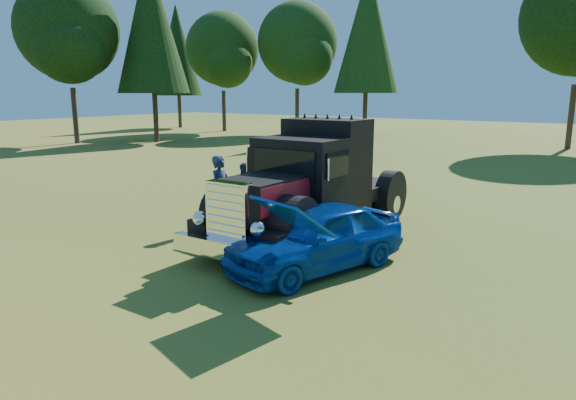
{
  "coord_description": "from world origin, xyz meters",
  "views": [
    {
      "loc": [
        7.93,
        -8.16,
        3.69
      ],
      "look_at": [
        1.37,
        1.38,
        1.24
      ],
      "focal_mm": 32.0,
      "sensor_mm": 36.0,
      "label": 1
    }
  ],
  "objects_px": {
    "hotrod_coupe": "(316,237)",
    "distant_teal_car": "(311,131)",
    "spectator_near": "(221,191)",
    "diamond_t_truck": "(309,189)",
    "spectator_far": "(247,191)"
  },
  "relations": [
    {
      "from": "hotrod_coupe",
      "to": "distant_teal_car",
      "type": "relative_size",
      "value": 1.1
    },
    {
      "from": "hotrod_coupe",
      "to": "spectator_near",
      "type": "distance_m",
      "value": 4.29
    },
    {
      "from": "spectator_near",
      "to": "hotrod_coupe",
      "type": "bearing_deg",
      "value": -116.87
    },
    {
      "from": "hotrod_coupe",
      "to": "diamond_t_truck",
      "type": "bearing_deg",
      "value": 126.28
    },
    {
      "from": "spectator_far",
      "to": "diamond_t_truck",
      "type": "bearing_deg",
      "value": -48.79
    },
    {
      "from": "spectator_near",
      "to": "spectator_far",
      "type": "xyz_separation_m",
      "value": [
        0.08,
        1.03,
        -0.16
      ]
    },
    {
      "from": "hotrod_coupe",
      "to": "spectator_far",
      "type": "height_order",
      "value": "hotrod_coupe"
    },
    {
      "from": "diamond_t_truck",
      "to": "spectator_far",
      "type": "relative_size",
      "value": 4.26
    },
    {
      "from": "spectator_near",
      "to": "spectator_far",
      "type": "relative_size",
      "value": 1.19
    },
    {
      "from": "diamond_t_truck",
      "to": "spectator_near",
      "type": "height_order",
      "value": "diamond_t_truck"
    },
    {
      "from": "diamond_t_truck",
      "to": "distant_teal_car",
      "type": "distance_m",
      "value": 27.19
    },
    {
      "from": "diamond_t_truck",
      "to": "spectator_far",
      "type": "height_order",
      "value": "diamond_t_truck"
    },
    {
      "from": "hotrod_coupe",
      "to": "spectator_far",
      "type": "xyz_separation_m",
      "value": [
        -3.92,
        2.54,
        0.13
      ]
    },
    {
      "from": "hotrod_coupe",
      "to": "spectator_far",
      "type": "distance_m",
      "value": 4.67
    },
    {
      "from": "spectator_far",
      "to": "distant_teal_car",
      "type": "bearing_deg",
      "value": 83.39
    }
  ]
}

